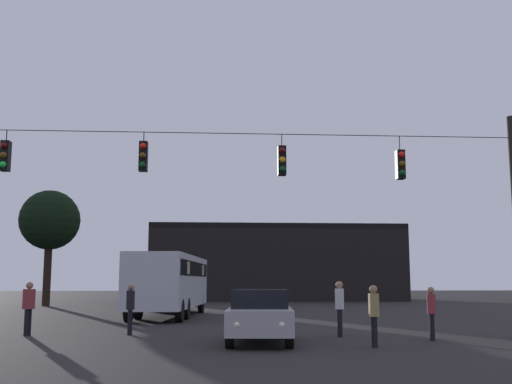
% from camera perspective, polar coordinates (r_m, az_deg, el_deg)
% --- Properties ---
extents(ground_plane, '(168.00, 168.00, 0.00)m').
position_cam_1_polar(ground_plane, '(30.51, -4.48, -11.54)').
color(ground_plane, black).
rests_on(ground_plane, ground).
extents(overhead_signal_span, '(20.48, 0.44, 7.17)m').
position_cam_1_polar(overhead_signal_span, '(19.39, -4.64, -1.18)').
color(overhead_signal_span, black).
rests_on(overhead_signal_span, ground).
extents(city_bus, '(3.48, 11.18, 3.00)m').
position_cam_1_polar(city_bus, '(31.49, -7.93, -7.98)').
color(city_bus, '#B7BCC6').
rests_on(city_bus, ground).
extents(car_near_right, '(2.12, 4.44, 1.52)m').
position_cam_1_polar(car_near_right, '(18.16, 0.36, -11.31)').
color(car_near_right, '#99999E').
rests_on(car_near_right, ground).
extents(car_far_left, '(2.11, 4.44, 1.52)m').
position_cam_1_polar(car_far_left, '(41.61, -9.87, -9.46)').
color(car_far_left, '#511919').
rests_on(car_far_left, ground).
extents(pedestrian_crossing_left, '(0.27, 0.38, 1.65)m').
position_cam_1_polar(pedestrian_crossing_left, '(17.22, 10.87, -10.88)').
color(pedestrian_crossing_left, black).
rests_on(pedestrian_crossing_left, ground).
extents(pedestrian_crossing_center, '(0.33, 0.41, 1.59)m').
position_cam_1_polar(pedestrian_crossing_center, '(19.53, 15.95, -10.49)').
color(pedestrian_crossing_center, black).
rests_on(pedestrian_crossing_center, ground).
extents(pedestrian_crossing_right, '(0.25, 0.37, 1.68)m').
position_cam_1_polar(pedestrian_crossing_right, '(21.17, -11.56, -10.30)').
color(pedestrian_crossing_right, black).
rests_on(pedestrian_crossing_right, ground).
extents(pedestrian_near_bus, '(0.34, 0.42, 1.76)m').
position_cam_1_polar(pedestrian_near_bus, '(20.26, 7.75, -10.33)').
color(pedestrian_near_bus, black).
rests_on(pedestrian_near_bus, ground).
extents(pedestrian_far_side, '(0.34, 0.41, 1.74)m').
position_cam_1_polar(pedestrian_far_side, '(21.74, -20.32, -9.79)').
color(pedestrian_far_side, black).
rests_on(pedestrian_far_side, ground).
extents(corner_building, '(22.75, 10.69, 6.79)m').
position_cam_1_polar(corner_building, '(58.79, 1.74, -6.65)').
color(corner_building, black).
rests_on(corner_building, ground).
extents(tree_left_silhouette, '(4.33, 4.33, 8.32)m').
position_cam_1_polar(tree_left_silhouette, '(47.15, -18.56, -2.54)').
color(tree_left_silhouette, black).
rests_on(tree_left_silhouette, ground).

